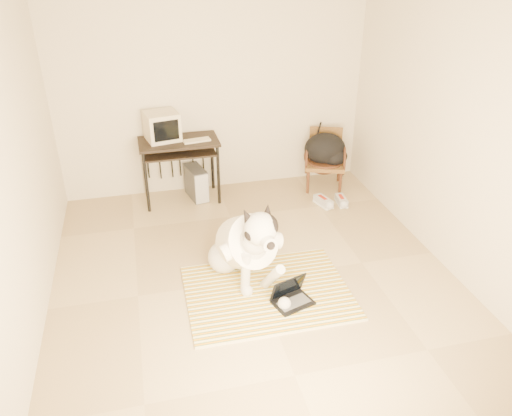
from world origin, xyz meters
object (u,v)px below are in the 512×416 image
object	(u,v)px
computer_desk	(179,150)
rattan_chair	(325,159)
pc_tower	(196,183)
dog	(246,245)
backpack	(327,150)
crt_monitor	(162,126)
laptop	(291,296)

from	to	relation	value
computer_desk	rattan_chair	distance (m)	1.98
rattan_chair	pc_tower	bearing A→B (deg)	177.90
computer_desk	pc_tower	world-z (taller)	computer_desk
dog	backpack	distance (m)	2.36
dog	computer_desk	world-z (taller)	dog
crt_monitor	pc_tower	size ratio (longest dim) A/B	0.97
backpack	rattan_chair	bearing A→B (deg)	86.24
dog	pc_tower	world-z (taller)	dog
backpack	crt_monitor	bearing A→B (deg)	175.36
laptop	backpack	world-z (taller)	backpack
dog	backpack	size ratio (longest dim) A/B	2.36
dog	computer_desk	xyz separation A→B (m)	(-0.44, 1.89, 0.32)
laptop	computer_desk	distance (m)	2.58
crt_monitor	pc_tower	xyz separation A→B (m)	(0.37, -0.06, -0.79)
dog	rattan_chair	size ratio (longest dim) A/B	1.68
computer_desk	pc_tower	distance (m)	0.53
dog	laptop	distance (m)	0.66
rattan_chair	backpack	xyz separation A→B (m)	(-0.00, -0.05, 0.15)
computer_desk	dog	bearing A→B (deg)	-77.01
computer_desk	rattan_chair	size ratio (longest dim) A/B	1.26
dog	rattan_chair	world-z (taller)	dog
pc_tower	rattan_chair	distance (m)	1.78
computer_desk	crt_monitor	distance (m)	0.36
dog	crt_monitor	world-z (taller)	crt_monitor
pc_tower	backpack	world-z (taller)	backpack
dog	pc_tower	bearing A→B (deg)	97.29
dog	backpack	world-z (taller)	dog
crt_monitor	pc_tower	world-z (taller)	crt_monitor
crt_monitor	rattan_chair	size ratio (longest dim) A/B	0.59
pc_tower	backpack	bearing A→B (deg)	-3.58
backpack	computer_desk	bearing A→B (deg)	177.56
laptop	backpack	size ratio (longest dim) A/B	0.75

